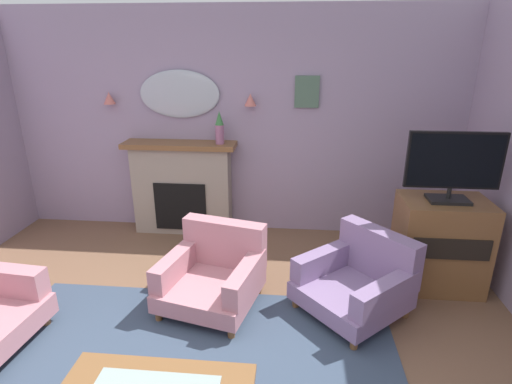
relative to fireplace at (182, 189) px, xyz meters
name	(u,v)px	position (x,y,z in m)	size (l,w,h in m)	color
wall_back	(233,124)	(0.62, 0.22, 0.78)	(6.46, 0.10, 2.70)	#9E8CA8
fireplace	(182,189)	(0.00, 0.00, 0.00)	(1.36, 0.36, 1.16)	gray
mantel_vase_left	(220,128)	(0.50, -0.03, 0.78)	(0.10, 0.10, 0.38)	#9E6084
wall_mirror	(180,94)	(0.00, 0.14, 1.14)	(0.96, 0.06, 0.56)	#B2BCC6
wall_sconce_left	(109,98)	(-0.85, 0.09, 1.09)	(0.14, 0.14, 0.14)	#D17066
wall_sconce_right	(250,100)	(0.85, 0.09, 1.09)	(0.14, 0.14, 0.14)	#D17066
framed_picture	(307,92)	(1.50, 0.15, 1.18)	(0.28, 0.03, 0.36)	#4C6B56
armchair_in_corner	(215,272)	(0.68, -1.48, -0.27)	(0.97, 0.99, 0.71)	#B77A84
armchair_near_fireplace	(359,279)	(1.98, -1.48, -0.27)	(1.14, 1.14, 0.71)	gray
tv_cabinet	(439,244)	(2.80, -1.00, -0.12)	(0.80, 0.57, 0.90)	brown
tv_flatscreen	(454,165)	(2.80, -1.02, 0.68)	(0.84, 0.24, 0.65)	black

